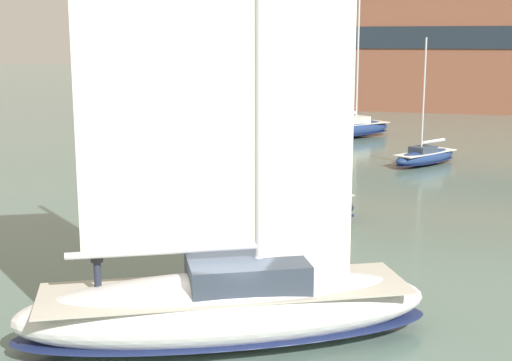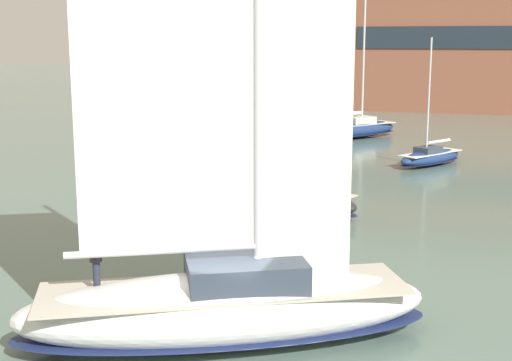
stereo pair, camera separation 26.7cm
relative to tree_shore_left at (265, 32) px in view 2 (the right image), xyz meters
The scene contains 8 objects.
ground_plane 68.00m from the tree_shore_left, 74.63° to the right, with size 400.00×400.00×0.00m, color slate.
waterfront_building 29.12m from the tree_shore_left, 19.84° to the left, with size 38.22×16.77×16.41m.
tree_shore_left is the anchor object (origin of this frame).
sailboat_main 67.84m from the tree_shore_left, 74.61° to the right, with size 12.06×8.37×16.28m.
sailboat_moored_near_marina 40.84m from the tree_shore_left, 57.19° to the right, with size 4.77×6.20×8.58m.
sailboat_moored_mid_channel 27.17m from the tree_shore_left, 55.71° to the right, with size 7.51×8.46×12.19m.
sailboat_moored_far_slip 33.15m from the tree_shore_left, 86.61° to the right, with size 6.49×2.70×8.67m.
sailboat_moored_outer_mooring 52.20m from the tree_shore_left, 72.49° to the right, with size 8.53×5.35×11.38m.
Camera 2 is at (6.40, -17.94, 8.46)m, focal length 50.00 mm.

